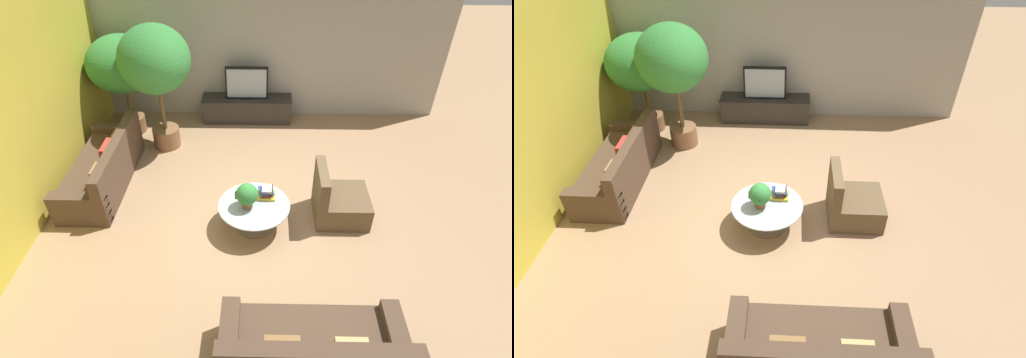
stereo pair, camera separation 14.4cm
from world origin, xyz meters
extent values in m
plane|color=#9E7A56|center=(0.00, 0.00, 0.00)|extent=(24.00, 24.00, 0.00)
cube|color=#A39E93|center=(0.00, 3.26, 1.50)|extent=(7.40, 0.12, 3.00)
cube|color=gold|center=(-3.26, 0.20, 1.50)|extent=(0.12, 7.40, 3.00)
cube|color=#2D2823|center=(-0.26, 2.94, 0.25)|extent=(1.81, 0.48, 0.50)
cube|color=#2D2823|center=(-0.26, 2.94, 0.49)|extent=(1.85, 0.50, 0.02)
cube|color=black|center=(-0.26, 2.94, 0.83)|extent=(0.86, 0.08, 0.66)
cube|color=#99A8B7|center=(-0.26, 2.90, 0.83)|extent=(0.79, 0.00, 0.59)
cube|color=black|center=(-0.26, 2.94, 0.52)|extent=(0.26, 0.13, 0.02)
cylinder|color=#756656|center=(-0.04, -0.25, 0.01)|extent=(0.57, 0.57, 0.02)
cylinder|color=#756656|center=(-0.04, -0.25, 0.19)|extent=(0.10, 0.10, 0.39)
cylinder|color=#A8B2B7|center=(-0.04, -0.25, 0.40)|extent=(1.04, 1.04, 0.02)
cube|color=#4C3828|center=(-2.61, 0.73, 0.21)|extent=(0.84, 2.16, 0.42)
cube|color=#4C3828|center=(-2.27, 0.73, 0.63)|extent=(0.16, 2.16, 0.42)
cube|color=#4C3828|center=(-2.61, 1.71, 0.27)|extent=(0.84, 0.20, 0.54)
cube|color=#4C3828|center=(-2.61, -0.25, 0.27)|extent=(0.84, 0.20, 0.54)
cube|color=orange|center=(-2.43, 1.25, 0.56)|extent=(0.15, 0.31, 0.29)
cube|color=#B23328|center=(-2.43, 0.73, 0.60)|extent=(0.15, 0.40, 0.37)
cube|color=olive|center=(-2.43, 0.21, 0.56)|extent=(0.13, 0.31, 0.29)
cube|color=#4C3828|center=(0.62, -2.33, 0.21)|extent=(1.93, 0.84, 0.42)
cube|color=#4C3828|center=(1.48, -2.33, 0.27)|extent=(0.20, 0.84, 0.54)
cube|color=#4C3828|center=(-0.25, -2.33, 0.27)|extent=(0.20, 0.84, 0.54)
cube|color=tan|center=(0.95, -2.51, 0.56)|extent=(0.32, 0.14, 0.30)
cube|color=olive|center=(0.28, -2.51, 0.58)|extent=(0.35, 0.16, 0.32)
cube|color=brown|center=(1.27, 0.00, 0.20)|extent=(0.80, 0.76, 0.40)
cube|color=brown|center=(0.94, 0.00, 0.63)|extent=(0.14, 0.76, 0.46)
cylinder|color=brown|center=(-2.54, 2.45, 0.16)|extent=(0.48, 0.48, 0.33)
cylinder|color=brown|center=(-2.54, 2.45, 0.61)|extent=(0.08, 0.08, 0.57)
ellipsoid|color=#337F38|center=(-2.54, 2.45, 1.41)|extent=(1.26, 1.26, 1.04)
cylinder|color=brown|center=(-1.76, 1.91, 0.19)|extent=(0.50, 0.50, 0.38)
cylinder|color=brown|center=(-1.76, 1.91, 0.75)|extent=(0.08, 0.08, 0.75)
ellipsoid|color=#337F38|center=(-1.76, 1.91, 1.71)|extent=(1.22, 1.22, 1.16)
cylinder|color=brown|center=(-0.14, -0.28, 0.45)|extent=(0.16, 0.16, 0.09)
sphere|color=#337F38|center=(-0.14, -0.28, 0.63)|extent=(0.32, 0.32, 0.32)
cube|color=gold|center=(0.14, -0.05, 0.43)|extent=(0.27, 0.25, 0.04)
cube|color=#A32823|center=(0.14, -0.04, 0.47)|extent=(0.18, 0.21, 0.03)
cube|color=#2D4C84|center=(0.13, -0.03, 0.50)|extent=(0.25, 0.26, 0.03)
cube|color=#232326|center=(0.16, -0.04, 0.52)|extent=(0.15, 0.24, 0.02)
cube|color=beige|center=(0.14, -0.05, 0.55)|extent=(0.15, 0.19, 0.04)
cube|color=black|center=(-0.30, -0.04, 0.42)|extent=(0.06, 0.16, 0.02)
camera|label=1|loc=(0.07, -4.55, 4.27)|focal=28.00mm
camera|label=2|loc=(0.22, -4.54, 4.27)|focal=28.00mm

